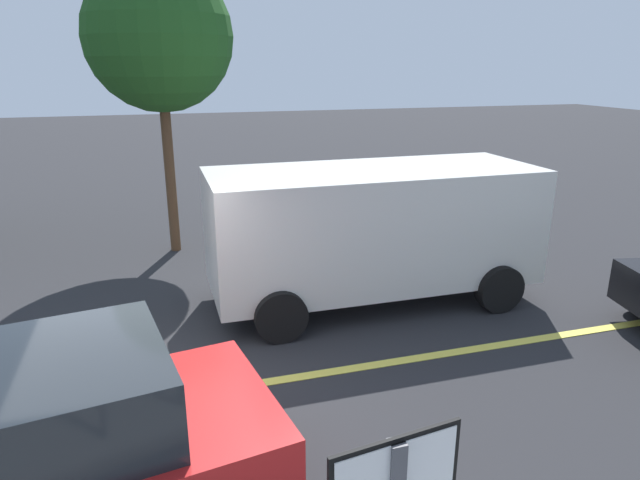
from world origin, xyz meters
TOP-DOWN VIEW (x-y plane):
  - ground_plane at (0.00, 0.00)m, footprint 80.00×80.00m
  - lane_marking_centre at (3.00, 0.00)m, footprint 28.00×0.16m
  - white_van at (3.57, 2.03)m, footprint 5.20×2.27m
  - car_red_crossing at (-0.93, -1.88)m, footprint 4.37×2.57m
  - tree_left_verge at (0.56, 5.64)m, footprint 2.82×2.82m

SIDE VIEW (x-z plane):
  - ground_plane at x=0.00m, z-range 0.00..0.00m
  - lane_marking_centre at x=3.00m, z-range 0.00..0.01m
  - car_red_crossing at x=-0.93m, z-range 0.00..1.65m
  - white_van at x=3.57m, z-range 0.17..2.37m
  - tree_left_verge at x=0.56m, z-range 1.41..7.07m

